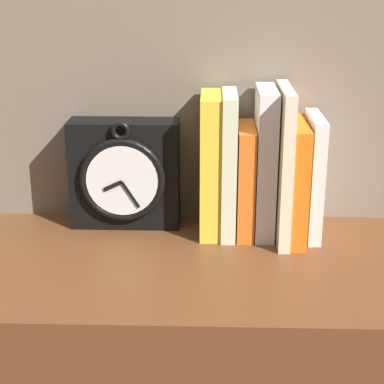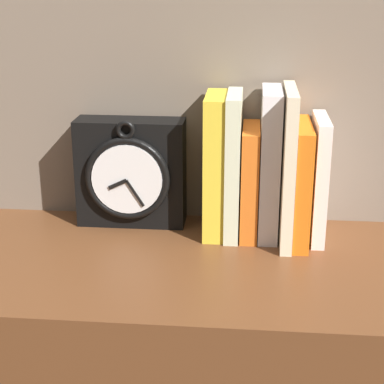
% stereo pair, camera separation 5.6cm
% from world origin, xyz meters
% --- Properties ---
extents(clock, '(0.18, 0.08, 0.19)m').
position_xyz_m(clock, '(-0.12, 0.14, 0.87)').
color(clock, black).
rests_on(clock, bookshelf).
extents(book_slot0_yellow, '(0.03, 0.11, 0.23)m').
position_xyz_m(book_slot0_yellow, '(0.03, 0.12, 0.89)').
color(book_slot0_yellow, yellow).
rests_on(book_slot0_yellow, bookshelf).
extents(book_slot1_cream, '(0.02, 0.12, 0.23)m').
position_xyz_m(book_slot1_cream, '(0.06, 0.12, 0.90)').
color(book_slot1_cream, beige).
rests_on(book_slot1_cream, bookshelf).
extents(book_slot2_orange, '(0.03, 0.11, 0.18)m').
position_xyz_m(book_slot2_orange, '(0.08, 0.12, 0.87)').
color(book_slot2_orange, orange).
rests_on(book_slot2_orange, bookshelf).
extents(book_slot3_white, '(0.03, 0.11, 0.24)m').
position_xyz_m(book_slot3_white, '(0.11, 0.12, 0.90)').
color(book_slot3_white, white).
rests_on(book_slot3_white, bookshelf).
extents(book_slot4_cream, '(0.02, 0.15, 0.24)m').
position_xyz_m(book_slot4_cream, '(0.14, 0.10, 0.90)').
color(book_slot4_cream, beige).
rests_on(book_slot4_cream, bookshelf).
extents(book_slot5_orange, '(0.03, 0.14, 0.19)m').
position_xyz_m(book_slot5_orange, '(0.16, 0.10, 0.87)').
color(book_slot5_orange, orange).
rests_on(book_slot5_orange, bookshelf).
extents(book_slot6_white, '(0.02, 0.12, 0.20)m').
position_xyz_m(book_slot6_white, '(0.19, 0.12, 0.88)').
color(book_slot6_white, white).
rests_on(book_slot6_white, bookshelf).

